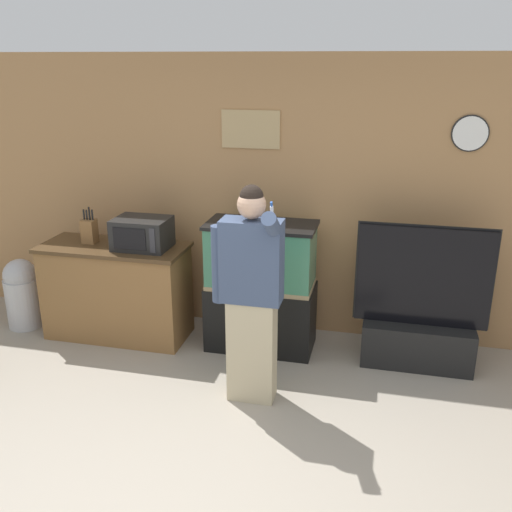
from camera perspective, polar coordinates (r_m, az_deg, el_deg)
The scene contains 9 objects.
ground_plane at distance 3.79m, azimuth -3.61°, elevation -22.99°, with size 18.00×18.00×0.00m, color gray.
wall_back_paneled at distance 5.34m, azimuth 3.70°, elevation 5.70°, with size 10.00×0.08×2.60m.
counter_island at distance 5.58m, azimuth -13.73°, elevation -3.40°, with size 1.37×0.59×0.91m.
microwave at distance 5.26m, azimuth -11.31°, elevation 2.25°, with size 0.49×0.38×0.28m.
knife_block at distance 5.54m, azimuth -16.33°, elevation 2.46°, with size 0.12×0.12×0.33m.
aquarium_on_stand at distance 5.15m, azimuth 0.51°, elevation -3.09°, with size 0.97×0.49×1.19m.
tv_on_stand at distance 5.15m, azimuth 15.94°, elevation -6.67°, with size 1.14×0.40×1.26m.
person_standing at distance 4.25m, azimuth -0.56°, elevation -3.72°, with size 0.54×0.41×1.71m.
trash_bin at distance 6.09m, azimuth -22.32°, elevation -3.40°, with size 0.34×0.34×0.70m.
Camera 1 is at (0.86, -2.68, 2.55)m, focal length 40.00 mm.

